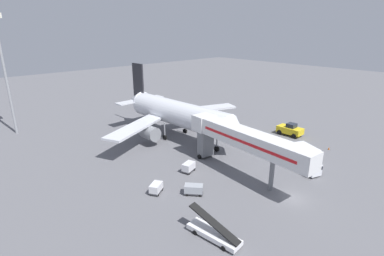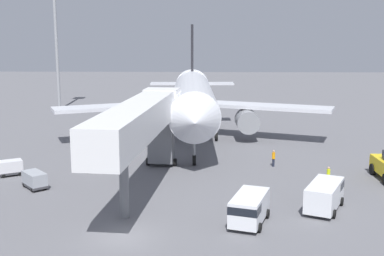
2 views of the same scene
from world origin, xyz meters
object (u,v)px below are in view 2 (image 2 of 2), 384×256
object	(u,v)px
jet_bridge	(143,121)
ground_crew_worker_midground	(328,175)
apron_light_mast	(55,9)
service_van_far_center	(249,208)
airplane_at_gate	(193,100)
service_van_near_center	(325,194)
ground_crew_worker_foreground	(274,158)
baggage_cart_mid_left	(96,163)
baggage_cart_outer_right	(10,167)
baggage_cart_mid_right	(35,179)

from	to	relation	value
jet_bridge	ground_crew_worker_midground	world-z (taller)	jet_bridge
apron_light_mast	service_van_far_center	bearing A→B (deg)	-61.23
airplane_at_gate	service_van_near_center	xyz separation A→B (m)	(10.98, -24.37, -4.16)
ground_crew_worker_midground	apron_light_mast	bearing A→B (deg)	130.32
airplane_at_gate	ground_crew_worker_foreground	xyz separation A→B (m)	(8.66, -11.75, -4.46)
ground_crew_worker_midground	apron_light_mast	size ratio (longest dim) A/B	0.06
airplane_at_gate	ground_crew_worker_foreground	bearing A→B (deg)	-53.61
service_van_near_center	baggage_cart_mid_left	distance (m)	22.73
baggage_cart_outer_right	airplane_at_gate	bearing A→B (deg)	42.55
service_van_near_center	baggage_cart_mid_left	xyz separation A→B (m)	(-20.25, 10.31, -0.35)
service_van_near_center	apron_light_mast	bearing A→B (deg)	125.17
service_van_far_center	apron_light_mast	size ratio (longest dim) A/B	0.20
airplane_at_gate	ground_crew_worker_midground	bearing A→B (deg)	-54.31
baggage_cart_mid_right	baggage_cart_mid_left	world-z (taller)	baggage_cart_mid_left
service_van_far_center	baggage_cart_mid_left	xyz separation A→B (m)	(-14.09, 13.60, -0.34)
service_van_near_center	baggage_cart_mid_left	world-z (taller)	service_van_near_center
service_van_near_center	baggage_cart_outer_right	bearing A→B (deg)	163.13
baggage_cart_mid_left	ground_crew_worker_foreground	distance (m)	18.08
airplane_at_gate	baggage_cart_mid_right	world-z (taller)	airplane_at_gate
service_van_near_center	baggage_cart_mid_left	size ratio (longest dim) A/B	2.09
apron_light_mast	ground_crew_worker_foreground	bearing A→B (deg)	-48.81
ground_crew_worker_midground	service_van_far_center	bearing A→B (deg)	-129.20
jet_bridge	ground_crew_worker_midground	xyz separation A→B (m)	(16.54, 2.13, -5.26)
baggage_cart_mid_left	apron_light_mast	bearing A→B (deg)	111.16
baggage_cart_outer_right	apron_light_mast	bearing A→B (deg)	100.45
airplane_at_gate	baggage_cart_outer_right	bearing A→B (deg)	-137.45
jet_bridge	service_van_near_center	bearing A→B (deg)	-16.62
jet_bridge	service_van_near_center	distance (m)	16.10
jet_bridge	ground_crew_worker_foreground	size ratio (longest dim) A/B	13.65
apron_light_mast	ground_crew_worker_midground	bearing A→B (deg)	-49.68
ground_crew_worker_midground	jet_bridge	bearing A→B (deg)	-172.65
baggage_cart_mid_left	apron_light_mast	world-z (taller)	apron_light_mast
airplane_at_gate	baggage_cart_mid_left	world-z (taller)	airplane_at_gate
jet_bridge	ground_crew_worker_midground	size ratio (longest dim) A/B	14.20
service_van_far_center	ground_crew_worker_midground	world-z (taller)	service_van_far_center
airplane_at_gate	service_van_far_center	distance (m)	28.39
service_van_near_center	baggage_cart_mid_right	xyz separation A→B (m)	(-24.47, 4.56, -0.40)
ground_crew_worker_midground	airplane_at_gate	bearing A→B (deg)	125.69
service_van_far_center	baggage_cart_outer_right	bearing A→B (deg)	151.75
airplane_at_gate	jet_bridge	size ratio (longest dim) A/B	1.51
jet_bridge	baggage_cart_mid_right	world-z (taller)	jet_bridge
airplane_at_gate	jet_bridge	world-z (taller)	airplane_at_gate
apron_light_mast	jet_bridge	bearing A→B (deg)	-65.45
baggage_cart_mid_left	apron_light_mast	distance (m)	47.01
ground_crew_worker_midground	ground_crew_worker_foreground	bearing A→B (deg)	124.31
airplane_at_gate	jet_bridge	bearing A→B (deg)	-100.52
baggage_cart_mid_left	ground_crew_worker_midground	size ratio (longest dim) A/B	1.56
ground_crew_worker_foreground	ground_crew_worker_midground	world-z (taller)	ground_crew_worker_foreground
baggage_cart_mid_left	service_van_near_center	bearing A→B (deg)	-26.97
airplane_at_gate	apron_light_mast	size ratio (longest dim) A/B	1.39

